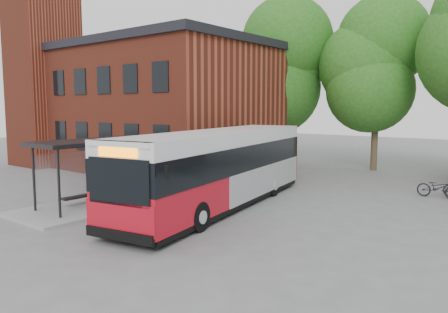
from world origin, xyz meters
The scene contains 8 objects.
ground centered at (0.00, 0.00, 0.00)m, with size 100.00×100.00×0.00m, color slate.
station_building centered at (-13.00, 9.00, 4.25)m, with size 18.40×10.40×8.50m, color maroon, non-canonical shape.
clock_tower centered at (-19.00, 5.00, 9.10)m, with size 5.20×5.20×18.20m, color maroon, non-canonical shape.
bus_shelter centered at (-4.50, -1.00, 1.45)m, with size 3.60×7.00×2.90m, color #262629, non-canonical shape.
tree_0 centered at (-6.00, 16.00, 5.50)m, with size 7.92×7.92×11.00m, color #225A18, non-canonical shape.
tree_1 centered at (1.00, 17.00, 5.20)m, with size 7.92×7.92×10.40m, color #225A18, non-canonical shape.
city_bus centered at (-0.38, 2.17, 1.62)m, with size 2.72×12.75×3.24m, color red, non-canonical shape.
bicycle_0 centered at (6.54, 9.83, 0.50)m, with size 0.66×1.89×0.99m, color black.
Camera 1 is at (11.09, -12.09, 4.26)m, focal length 35.00 mm.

